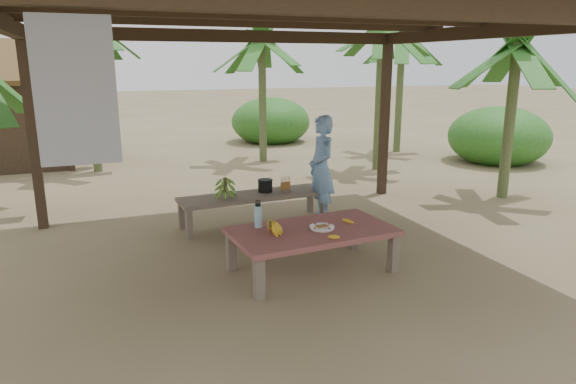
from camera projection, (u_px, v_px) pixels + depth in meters
name	position (u px, v px, depth m)	size (l,w,h in m)	color
ground	(281.00, 257.00, 6.29)	(80.00, 80.00, 0.00)	brown
pavilion	(279.00, 19.00, 5.59)	(6.60, 5.60, 2.95)	black
work_table	(312.00, 234.00, 5.77)	(1.87, 1.13, 0.50)	brown
bench	(255.00, 198.00, 7.48)	(2.23, 0.74, 0.45)	brown
ripe_banana_bunch	(270.00, 227.00, 5.57)	(0.26, 0.22, 0.16)	yellow
plate	(322.00, 227.00, 5.75)	(0.28, 0.28, 0.04)	white
loose_banana_front	(334.00, 237.00, 5.42)	(0.04, 0.14, 0.04)	yellow
loose_banana_side	(348.00, 221.00, 5.96)	(0.04, 0.15, 0.04)	yellow
water_flask	(258.00, 216.00, 5.79)	(0.09, 0.09, 0.32)	teal
green_banana_stalk	(225.00, 187.00, 7.25)	(0.27, 0.27, 0.30)	#598C2D
cooking_pot	(265.00, 186.00, 7.59)	(0.21, 0.21, 0.18)	black
skewer_rack	(285.00, 184.00, 7.58)	(0.18, 0.08, 0.24)	#A57F47
woman	(321.00, 169.00, 7.59)	(0.57, 0.38, 1.58)	#6B96CB
banana_plant_ne	(382.00, 37.00, 10.75)	(1.80, 1.80, 3.33)	#596638
banana_plant_n	(262.00, 49.00, 11.76)	(1.80, 1.80, 3.10)	#596638
banana_plant_nw	(85.00, 32.00, 10.50)	(1.80, 1.80, 3.42)	#596638
banana_plant_e	(516.00, 59.00, 8.50)	(1.80, 1.80, 2.85)	#596638
banana_plant_far	(402.00, 43.00, 13.04)	(1.80, 1.80, 3.29)	#596638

